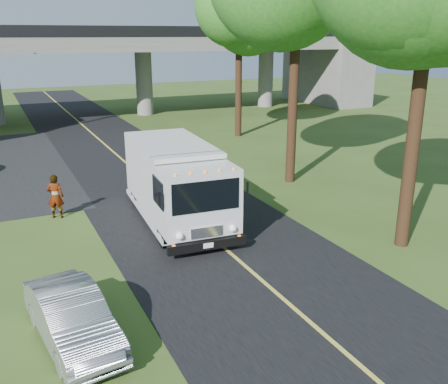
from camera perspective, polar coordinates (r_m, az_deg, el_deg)
ground at (r=13.93m, az=5.83°, el=-11.36°), size 120.00×120.00×0.00m
road at (r=22.39m, az=-7.41°, el=0.02°), size 7.00×90.00×0.02m
lane_line at (r=22.38m, az=-7.41°, el=0.06°), size 0.12×90.00×0.01m
overpass at (r=42.90m, az=-17.17°, el=13.98°), size 54.00×10.00×7.30m
tree_right_far at (r=34.04m, az=2.21°, el=20.27°), size 5.77×5.67×10.99m
step_van at (r=18.39m, az=-5.47°, el=1.30°), size 3.02×7.10×2.91m
silver_sedan at (r=12.08m, az=-16.96°, el=-13.58°), size 1.84×3.95×1.25m
pedestrian at (r=19.93m, az=-18.71°, el=-0.48°), size 0.73×0.61×1.70m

